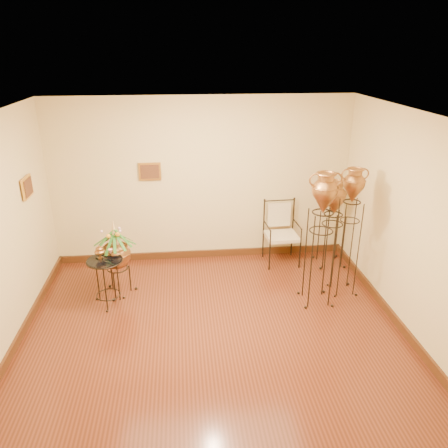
{
  "coord_description": "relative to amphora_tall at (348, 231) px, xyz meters",
  "views": [
    {
      "loc": [
        -0.35,
        -4.54,
        3.5
      ],
      "look_at": [
        0.25,
        1.3,
        1.1
      ],
      "focal_mm": 35.0,
      "sensor_mm": 36.0,
      "label": 1
    }
  ],
  "objects": [
    {
      "name": "amphora_mid",
      "position": [
        -0.49,
        -0.23,
        -0.0
      ],
      "size": [
        0.52,
        0.52,
        1.98
      ],
      "rotation": [
        0.0,
        0.0,
        -0.2
      ],
      "color": "black",
      "rests_on": "ground"
    },
    {
      "name": "ground",
      "position": [
        -2.05,
        -1.09,
        -1.0
      ],
      "size": [
        5.0,
        5.0,
        0.0
      ],
      "primitive_type": "plane",
      "color": "#5F2816",
      "rests_on": "ground"
    },
    {
      "name": "side_table",
      "position": [
        -3.52,
        -0.0,
        -0.63
      ],
      "size": [
        0.56,
        0.56,
        0.91
      ],
      "rotation": [
        0.0,
        0.0,
        -0.16
      ],
      "color": "black",
      "rests_on": "ground"
    },
    {
      "name": "amphora_tall",
      "position": [
        0.0,
        0.0,
        0.0
      ],
      "size": [
        0.47,
        0.47,
        1.96
      ],
      "rotation": [
        0.0,
        0.0,
        -0.25
      ],
      "color": "black",
      "rests_on": "ground"
    },
    {
      "name": "armchair",
      "position": [
        -0.73,
        1.04,
        -0.46
      ],
      "size": [
        0.63,
        0.59,
        1.08
      ],
      "rotation": [
        0.0,
        0.0,
        0.05
      ],
      "color": "black",
      "rests_on": "ground"
    },
    {
      "name": "room_shell",
      "position": [
        -2.06,
        -1.08,
        0.73
      ],
      "size": [
        5.02,
        5.02,
        2.81
      ],
      "color": "beige",
      "rests_on": "ground"
    },
    {
      "name": "planter_urn",
      "position": [
        -3.4,
        0.29,
        -0.32
      ],
      "size": [
        0.85,
        0.85,
        1.22
      ],
      "rotation": [
        0.0,
        0.0,
        -0.38
      ],
      "color": "black",
      "rests_on": "ground"
    },
    {
      "name": "amphora_short",
      "position": [
        0.1,
        0.92,
        -0.25
      ],
      "size": [
        0.46,
        0.46,
        1.51
      ],
      "rotation": [
        0.0,
        0.0,
        0.01
      ],
      "color": "black",
      "rests_on": "ground"
    }
  ]
}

